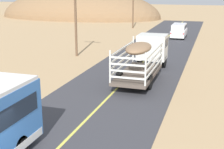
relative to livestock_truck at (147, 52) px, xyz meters
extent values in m
cube|color=silver|center=(0.00, 2.16, 0.03)|extent=(2.50, 2.20, 2.20)
cube|color=#192333|center=(0.00, 2.16, 0.48)|extent=(2.53, 1.54, 0.70)
cube|color=brown|center=(0.00, -3.24, -1.07)|extent=(2.50, 6.40, 0.24)
cylinder|color=silver|center=(-1.19, -0.10, 0.15)|extent=(0.12, 0.12, 2.20)
cylinder|color=silver|center=(1.19, -0.10, 0.15)|extent=(0.12, 0.12, 2.20)
cylinder|color=silver|center=(-1.19, -6.38, 0.15)|extent=(0.12, 0.12, 2.20)
cylinder|color=silver|center=(1.19, -6.38, 0.15)|extent=(0.12, 0.12, 2.20)
cube|color=silver|center=(-1.21, -3.24, -0.51)|extent=(0.08, 6.30, 0.12)
cube|color=silver|center=(1.21, -3.24, -0.51)|extent=(0.08, 6.30, 0.12)
cube|color=silver|center=(0.00, -6.40, -0.51)|extent=(2.40, 0.08, 0.12)
cube|color=silver|center=(-1.21, -3.24, -0.07)|extent=(0.08, 6.30, 0.12)
cube|color=silver|center=(1.21, -3.24, -0.07)|extent=(0.08, 6.30, 0.12)
cube|color=silver|center=(0.00, -6.40, -0.07)|extent=(2.40, 0.08, 0.12)
cube|color=silver|center=(-1.21, -3.24, 0.37)|extent=(0.08, 6.30, 0.12)
cube|color=silver|center=(1.21, -3.24, 0.37)|extent=(0.08, 6.30, 0.12)
cube|color=silver|center=(0.00, -6.40, 0.37)|extent=(2.40, 0.08, 0.12)
cube|color=silver|center=(-1.21, -3.24, 0.81)|extent=(0.08, 6.30, 0.12)
cube|color=silver|center=(1.21, -3.24, 0.81)|extent=(0.08, 6.30, 0.12)
cube|color=silver|center=(0.00, -6.40, 0.81)|extent=(2.40, 0.08, 0.12)
ellipsoid|color=#8C6B4C|center=(0.00, -3.24, 0.90)|extent=(1.75, 3.84, 0.70)
cylinder|color=black|center=(-1.09, 2.16, -1.22)|extent=(0.32, 1.10, 1.10)
cylinder|color=black|center=(1.09, 2.16, -1.22)|extent=(0.32, 1.10, 1.10)
cylinder|color=black|center=(-1.09, -4.52, -1.22)|extent=(0.32, 1.10, 1.10)
cylinder|color=black|center=(1.09, -4.52, -1.22)|extent=(0.32, 1.10, 1.10)
cylinder|color=black|center=(-2.28, -15.43, -1.27)|extent=(0.30, 1.00, 1.00)
cube|color=silver|center=(0.42, 20.05, -1.09)|extent=(1.90, 4.60, 0.90)
cube|color=silver|center=(0.42, 19.90, -0.24)|extent=(1.75, 3.59, 0.80)
cube|color=#192333|center=(0.42, 19.90, -0.22)|extent=(1.79, 3.22, 0.44)
cube|color=silver|center=(0.42, 17.83, -1.42)|extent=(1.86, 0.20, 0.24)
cube|color=red|center=(-0.41, 17.77, -0.91)|extent=(0.16, 0.06, 0.14)
cube|color=red|center=(1.25, 17.77, -0.91)|extent=(0.16, 0.06, 0.14)
cylinder|color=black|center=(-0.40, 21.48, -1.39)|extent=(0.26, 0.76, 0.76)
cylinder|color=black|center=(1.24, 21.48, -1.39)|extent=(0.26, 0.76, 0.76)
cylinder|color=black|center=(-0.40, 18.63, -1.39)|extent=(0.26, 0.76, 0.76)
cylinder|color=black|center=(1.24, 18.63, -1.39)|extent=(0.26, 0.76, 0.76)
cylinder|color=brown|center=(-8.35, 4.38, 1.88)|extent=(0.24, 0.24, 7.34)
cylinder|color=brown|center=(-8.35, 28.36, 1.73)|extent=(0.24, 0.24, 7.03)
ellipsoid|color=olive|center=(-25.25, 44.25, -1.79)|extent=(38.26, 20.68, 13.00)
camera|label=1|loc=(5.19, -25.98, 5.30)|focal=51.79mm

